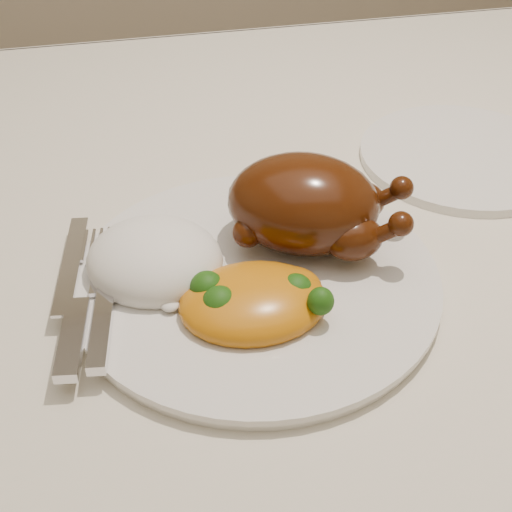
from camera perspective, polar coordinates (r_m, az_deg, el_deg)
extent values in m
cube|color=brown|center=(0.69, 2.96, -0.12)|extent=(1.60, 0.90, 0.04)
cube|color=beige|center=(0.67, 3.02, 1.47)|extent=(1.72, 1.02, 0.01)
cube|color=beige|center=(1.15, -3.78, 13.19)|extent=(1.72, 0.01, 0.18)
cylinder|color=silver|center=(0.61, 0.00, -1.96)|extent=(0.31, 0.31, 0.01)
cylinder|color=silver|center=(0.81, 16.21, 7.69)|extent=(0.23, 0.23, 0.01)
ellipsoid|color=#441A07|center=(0.62, 3.79, 4.21)|extent=(0.16, 0.14, 0.08)
ellipsoid|color=#441A07|center=(0.60, 3.10, 5.36)|extent=(0.08, 0.07, 0.03)
ellipsoid|color=#441A07|center=(0.60, 7.83, 1.41)|extent=(0.05, 0.04, 0.04)
sphere|color=#441A07|center=(0.59, 11.52, 2.53)|extent=(0.02, 0.02, 0.02)
ellipsoid|color=#441A07|center=(0.64, 8.12, 4.28)|extent=(0.05, 0.04, 0.04)
sphere|color=#441A07|center=(0.64, 11.57, 5.35)|extent=(0.02, 0.02, 0.02)
sphere|color=#441A07|center=(0.61, -0.68, 1.92)|extent=(0.03, 0.03, 0.03)
sphere|color=#441A07|center=(0.65, 0.27, 5.11)|extent=(0.03, 0.03, 0.03)
ellipsoid|color=white|center=(0.61, -8.09, -0.41)|extent=(0.15, 0.14, 0.06)
ellipsoid|color=orange|center=(0.56, -0.22, -3.75)|extent=(0.12, 0.09, 0.04)
ellipsoid|color=orange|center=(0.58, 2.66, -2.64)|extent=(0.05, 0.05, 0.03)
ellipsoid|color=#123B09|center=(0.58, -5.03, -2.20)|extent=(0.03, 0.03, 0.03)
ellipsoid|color=#123B09|center=(0.57, -2.66, -2.67)|extent=(0.03, 0.03, 0.02)
ellipsoid|color=#123B09|center=(0.55, -2.90, -3.99)|extent=(0.03, 0.03, 0.03)
ellipsoid|color=#123B09|center=(0.57, -2.90, -2.73)|extent=(0.02, 0.02, 0.02)
ellipsoid|color=#123B09|center=(0.57, 3.20, -2.69)|extent=(0.03, 0.03, 0.03)
ellipsoid|color=#123B09|center=(0.55, 5.20, -3.62)|extent=(0.02, 0.02, 0.02)
ellipsoid|color=#123B09|center=(0.57, -3.95, -2.51)|extent=(0.03, 0.03, 0.03)
cube|color=silver|center=(0.63, -14.58, -0.61)|extent=(0.03, 0.13, 0.00)
cube|color=silver|center=(0.56, -14.47, -6.39)|extent=(0.03, 0.08, 0.01)
cube|color=silver|center=(0.56, -12.25, -5.72)|extent=(0.03, 0.09, 0.01)
cube|color=silver|center=(0.63, -12.62, -0.27)|extent=(0.03, 0.09, 0.00)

